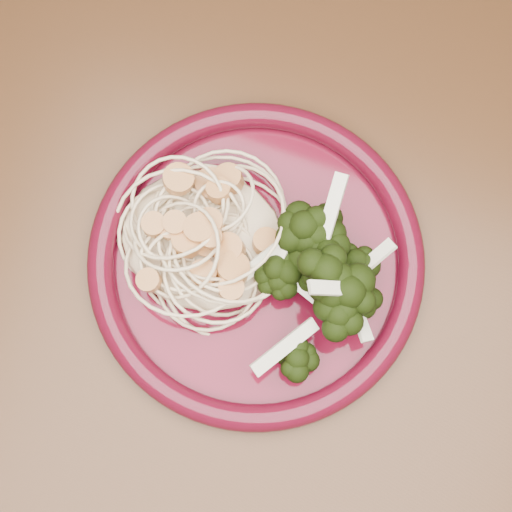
{
  "coord_description": "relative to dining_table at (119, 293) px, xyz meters",
  "views": [
    {
      "loc": [
        0.16,
        -0.07,
        1.27
      ],
      "look_at": [
        0.11,
        0.05,
        0.77
      ],
      "focal_mm": 50.0,
      "sensor_mm": 36.0,
      "label": 1
    }
  ],
  "objects": [
    {
      "name": "broccoli_pile",
      "position": [
        0.16,
        0.05,
        0.13
      ],
      "size": [
        0.08,
        0.13,
        0.05
      ],
      "primitive_type": "ellipsoid",
      "rotation": [
        0.0,
        0.0,
        -0.02
      ],
      "color": "black",
      "rests_on": "dinner_plate"
    },
    {
      "name": "scallop_cluster",
      "position": [
        0.07,
        0.05,
        0.15
      ],
      "size": [
        0.11,
        0.11,
        0.04
      ],
      "primitive_type": null,
      "rotation": [
        0.0,
        0.0,
        -0.02
      ],
      "color": "#CD8947",
      "rests_on": "spaghetti_pile"
    },
    {
      "name": "dinner_plate",
      "position": [
        0.11,
        0.05,
        0.11
      ],
      "size": [
        0.25,
        0.25,
        0.02
      ],
      "rotation": [
        0.0,
        0.0,
        -0.02
      ],
      "color": "#4D0918",
      "rests_on": "dining_table"
    },
    {
      "name": "onion_garnish",
      "position": [
        0.16,
        0.05,
        0.16
      ],
      "size": [
        0.06,
        0.09,
        0.05
      ],
      "primitive_type": null,
      "rotation": [
        0.0,
        0.0,
        -0.02
      ],
      "color": "beige",
      "rests_on": "broccoli_pile"
    },
    {
      "name": "spaghetti_pile",
      "position": [
        0.07,
        0.05,
        0.12
      ],
      "size": [
        0.13,
        0.11,
        0.03
      ],
      "primitive_type": "ellipsoid",
      "rotation": [
        0.0,
        0.0,
        -0.02
      ],
      "color": "beige",
      "rests_on": "dinner_plate"
    },
    {
      "name": "dining_table",
      "position": [
        0.0,
        0.0,
        0.0
      ],
      "size": [
        1.2,
        0.8,
        0.75
      ],
      "color": "#472814",
      "rests_on": "ground"
    }
  ]
}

